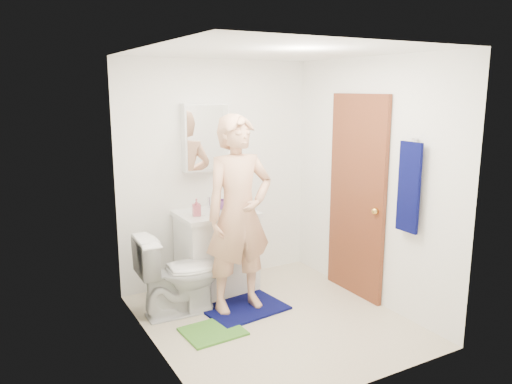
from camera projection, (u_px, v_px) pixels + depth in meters
floor at (274, 321)px, 4.61m from camera, size 2.20×2.40×0.02m
ceiling at (276, 50)px, 4.12m from camera, size 2.20×2.40×0.02m
wall_back at (217, 173)px, 5.40m from camera, size 2.20×0.02×2.40m
wall_front at (368, 226)px, 3.33m from camera, size 2.20×0.02×2.40m
wall_left at (151, 208)px, 3.84m from camera, size 0.02×2.40×2.40m
wall_right at (371, 182)px, 4.90m from camera, size 0.02×2.40×2.40m
vanity_cabinet at (217, 253)px, 5.24m from camera, size 0.75×0.55×0.80m
countertop at (216, 214)px, 5.15m from camera, size 0.79×0.59×0.05m
sink_basin at (216, 213)px, 5.15m from camera, size 0.40×0.40×0.03m
faucet at (209, 203)px, 5.29m from camera, size 0.03×0.03×0.12m
medicine_cabinet at (206, 137)px, 5.19m from camera, size 0.50×0.12×0.70m
mirror_panel at (208, 138)px, 5.13m from camera, size 0.46×0.01×0.66m
door at (357, 197)px, 5.04m from camera, size 0.05×0.80×2.05m
door_knob at (375, 211)px, 4.76m from camera, size 0.07×0.07×0.07m
towel at (409, 187)px, 4.36m from camera, size 0.03×0.24×0.80m
towel_hook at (415, 139)px, 4.29m from camera, size 0.06×0.02×0.02m
toilet at (179, 274)px, 4.68m from camera, size 0.79×0.47×0.79m
bath_mat at (245, 308)px, 4.83m from camera, size 0.81×0.62×0.02m
green_rug at (213, 331)px, 4.37m from camera, size 0.53×0.45×0.02m
soap_dispenser at (196, 207)px, 4.97m from camera, size 0.09×0.10×0.17m
toothbrush_cup at (222, 204)px, 5.25m from camera, size 0.15×0.15×0.10m
man at (239, 214)px, 4.65m from camera, size 0.68×0.44×1.85m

